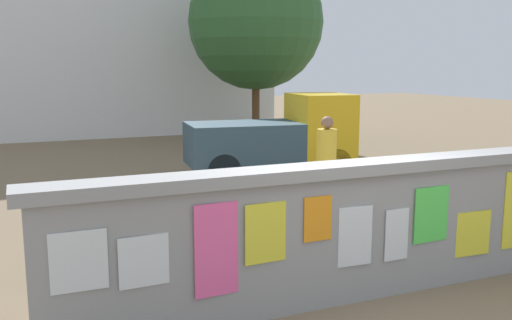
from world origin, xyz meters
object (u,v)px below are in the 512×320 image
at_px(bicycle_near, 265,218).
at_px(tree_roadside, 256,22).
at_px(motorcycle, 140,240).
at_px(auto_rickshaw_truck, 278,138).
at_px(person_walking, 327,153).

xyz_separation_m(bicycle_near, tree_roadside, (3.98, 9.64, 3.45)).
bearing_deg(bicycle_near, motorcycle, -162.06).
relative_size(auto_rickshaw_truck, motorcycle, 1.97).
height_order(motorcycle, bicycle_near, bicycle_near).
bearing_deg(auto_rickshaw_truck, person_walking, -98.67).
distance_m(auto_rickshaw_truck, tree_roadside, 6.42).
distance_m(motorcycle, tree_roadside, 12.26).
relative_size(bicycle_near, person_walking, 1.04).
height_order(auto_rickshaw_truck, person_walking, auto_rickshaw_truck).
bearing_deg(motorcycle, bicycle_near, 17.94).
xyz_separation_m(motorcycle, tree_roadside, (5.85, 10.24, 3.35)).
height_order(auto_rickshaw_truck, bicycle_near, auto_rickshaw_truck).
xyz_separation_m(auto_rickshaw_truck, tree_roadside, (1.78, 5.43, 2.92)).
xyz_separation_m(motorcycle, bicycle_near, (1.86, 0.60, -0.10)).
height_order(motorcycle, person_walking, person_walking).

